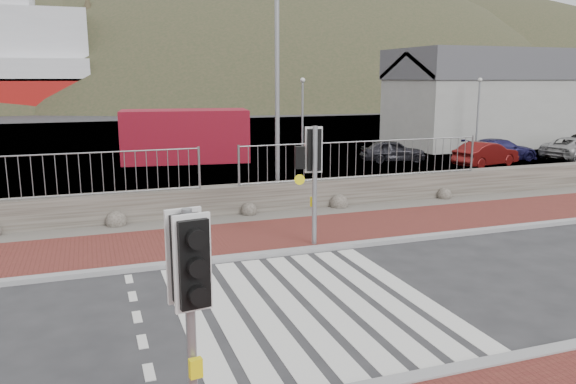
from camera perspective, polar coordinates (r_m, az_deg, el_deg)
name	(u,v)px	position (r m, az deg, el deg)	size (l,w,h in m)	color
ground	(307,305)	(10.57, 1.91, -11.41)	(220.00, 220.00, 0.00)	#28282B
sidewalk_far	(243,238)	(14.60, -4.57, -4.73)	(40.00, 3.00, 0.08)	maroon
kerb_far	(260,255)	(13.21, -2.87, -6.41)	(40.00, 0.25, 0.12)	gray
zebra_crossing	(307,305)	(10.57, 1.91, -11.38)	(4.62, 5.60, 0.01)	silver
gravel_strip	(225,221)	(16.47, -6.38, -2.91)	(40.00, 1.50, 0.06)	#59544C
stone_wall	(219,201)	(17.14, -7.02, -0.91)	(40.00, 0.60, 0.90)	#4A453D
railing	(219,157)	(16.75, -7.03, 3.56)	(18.07, 0.07, 1.22)	gray
quay	(149,143)	(37.35, -13.96, 4.87)	(120.00, 40.00, 0.50)	#4C4C4F
water	(119,112)	(72.16, -16.81, 7.79)	(220.00, 50.00, 0.05)	#3F4C54
harbor_building	(490,97)	(37.36, 19.88, 9.04)	(12.20, 6.20, 5.80)	#9E9E99
hills_backdrop	(159,236)	(101.22, -12.98, -4.33)	(254.00, 90.00, 100.00)	#2C341F
traffic_signal_near	(189,280)	(6.13, -10.01, -8.80)	(0.43, 0.29, 2.79)	gray
traffic_signal_far	(313,160)	(13.51, 2.58, 3.22)	(0.73, 0.32, 2.99)	gray
streetlight	(282,57)	(18.11, -0.65, 13.51)	(1.77, 0.53, 8.43)	gray
shipping_container	(185,136)	(28.50, -10.40, 5.64)	(6.15, 2.56, 2.56)	maroon
car_a	(393,151)	(28.47, 10.61, 4.13)	(1.28, 3.19, 1.09)	black
car_b	(486,154)	(28.17, 19.46, 3.65)	(1.22, 3.49, 1.15)	#550D0C
car_c	(500,150)	(30.42, 20.77, 4.05)	(1.54, 3.78, 1.10)	#16143F
car_d	(574,148)	(32.53, 27.07, 4.00)	(1.86, 4.04, 1.12)	gray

